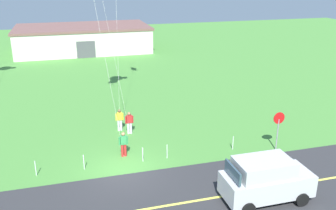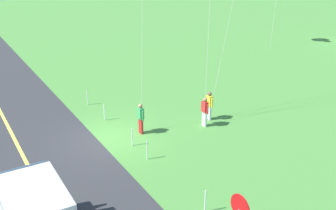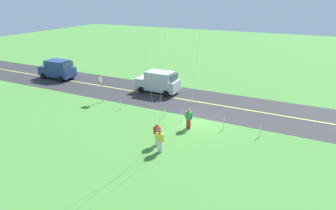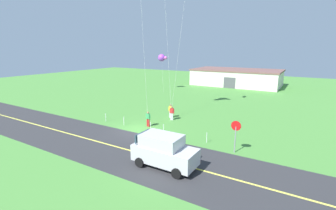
{
  "view_description": "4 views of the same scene",
  "coord_description": "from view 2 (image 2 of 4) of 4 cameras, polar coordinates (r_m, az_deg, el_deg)",
  "views": [
    {
      "loc": [
        -2.61,
        -18.69,
        10.73
      ],
      "look_at": [
        3.54,
        3.17,
        2.51
      ],
      "focal_mm": 39.6,
      "sensor_mm": 36.0,
      "label": 1
    },
    {
      "loc": [
        16.37,
        -6.34,
        8.77
      ],
      "look_at": [
        2.04,
        2.21,
        2.03
      ],
      "focal_mm": 41.91,
      "sensor_mm": 36.0,
      "label": 2
    },
    {
      "loc": [
        -6.65,
        19.54,
        9.49
      ],
      "look_at": [
        1.72,
        2.27,
        1.89
      ],
      "focal_mm": 29.93,
      "sensor_mm": 36.0,
      "label": 3
    },
    {
      "loc": [
        14.22,
        -17.5,
        7.85
      ],
      "look_at": [
        2.64,
        1.76,
        2.55
      ],
      "focal_mm": 25.55,
      "sensor_mm": 36.0,
      "label": 4
    }
  ],
  "objects": [
    {
      "name": "person_adult_companion",
      "position": [
        20.45,
        5.35,
        -0.86
      ],
      "size": [
        0.58,
        0.22,
        1.6
      ],
      "rotation": [
        0.0,
        0.0,
        4.1
      ],
      "color": "silver",
      "rests_on": "ground"
    },
    {
      "name": "person_child_watcher",
      "position": [
        21.27,
        6.01,
        0.04
      ],
      "size": [
        0.58,
        0.22,
        1.6
      ],
      "rotation": [
        0.0,
        0.0,
        2.57
      ],
      "color": "silver",
      "rests_on": "ground"
    },
    {
      "name": "asphalt_road",
      "position": [
        18.72,
        -20.11,
        -7.42
      ],
      "size": [
        120.0,
        7.0,
        0.0
      ],
      "primitive_type": "cube",
      "color": "#2D2D30",
      "rests_on": "ground"
    },
    {
      "name": "person_adult_near",
      "position": [
        19.62,
        -4.0,
        -1.84
      ],
      "size": [
        0.58,
        0.22,
        1.6
      ],
      "rotation": [
        0.0,
        0.0,
        4.74
      ],
      "color": "red",
      "rests_on": "ground"
    },
    {
      "name": "fence_post_1",
      "position": [
        21.5,
        -9.25,
        -1.08
      ],
      "size": [
        0.05,
        0.05,
        0.9
      ],
      "primitive_type": "cylinder",
      "color": "silver",
      "rests_on": "ground"
    },
    {
      "name": "ground_plane",
      "position": [
        19.65,
        -8.66,
        -4.96
      ],
      "size": [
        120.0,
        120.0,
        0.1
      ],
      "primitive_type": "cube",
      "color": "#478438"
    },
    {
      "name": "fence_post_3",
      "position": [
        17.42,
        -3.04,
        -6.58
      ],
      "size": [
        0.05,
        0.05,
        0.9
      ],
      "primitive_type": "cylinder",
      "color": "silver",
      "rests_on": "ground"
    },
    {
      "name": "fence_post_2",
      "position": [
        18.61,
        -5.22,
        -4.66
      ],
      "size": [
        0.05,
        0.05,
        0.9
      ],
      "primitive_type": "cylinder",
      "color": "silver",
      "rests_on": "ground"
    },
    {
      "name": "fence_post_0",
      "position": [
        23.79,
        -11.63,
        1.05
      ],
      "size": [
        0.05,
        0.05,
        0.9
      ],
      "primitive_type": "cylinder",
      "color": "silver",
      "rests_on": "ground"
    },
    {
      "name": "road_centre_stripe",
      "position": [
        18.72,
        -20.11,
        -7.41
      ],
      "size": [
        120.0,
        0.16,
        0.0
      ],
      "primitive_type": "cube",
      "color": "#E5E04C",
      "rests_on": "asphalt_road"
    },
    {
      "name": "fence_post_4",
      "position": [
        14.28,
        5.44,
        -13.75
      ],
      "size": [
        0.05,
        0.05,
        0.9
      ],
      "primitive_type": "cylinder",
      "color": "silver",
      "rests_on": "ground"
    }
  ]
}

